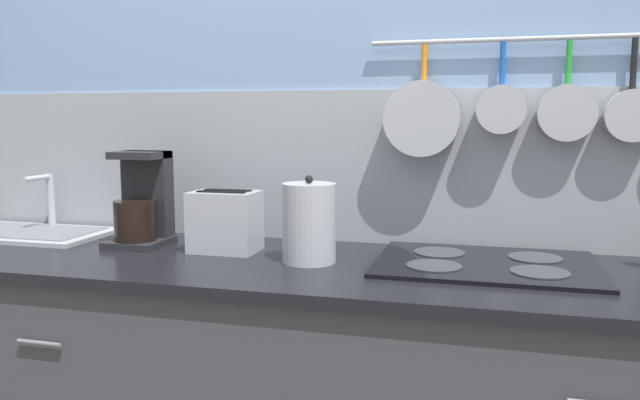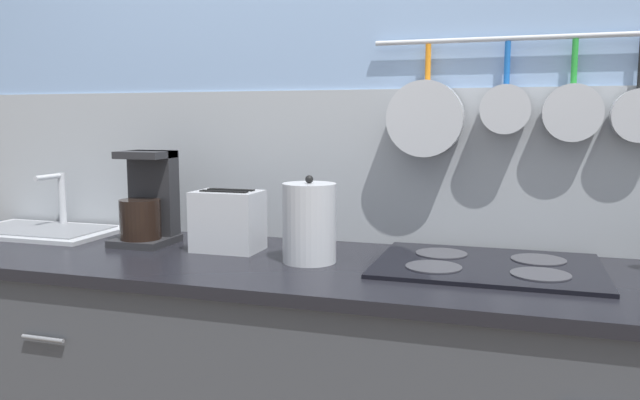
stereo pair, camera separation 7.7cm
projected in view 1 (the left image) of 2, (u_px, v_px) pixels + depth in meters
wall_back at (350, 141)px, 2.15m from camera, size 7.20×0.16×2.60m
countertop at (321, 269)px, 1.84m from camera, size 2.94×0.68×0.03m
sink_basin at (30, 231)px, 2.28m from camera, size 0.57×0.34×0.22m
coffee_maker at (142, 207)px, 2.09m from camera, size 0.18×0.19×0.32m
toaster at (225, 221)px, 1.99m from camera, size 0.23×0.15×0.20m
kettle at (309, 223)px, 1.84m from camera, size 0.16×0.16×0.26m
cooktop at (486, 264)px, 1.80m from camera, size 0.63×0.47×0.01m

